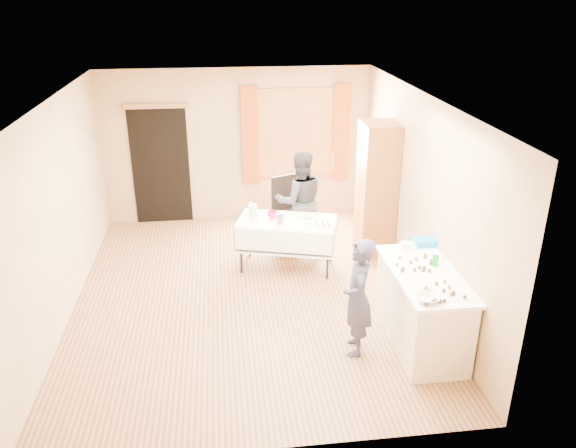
{
  "coord_description": "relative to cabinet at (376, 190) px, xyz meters",
  "views": [
    {
      "loc": [
        -0.29,
        -6.56,
        3.83
      ],
      "look_at": [
        0.53,
        0.0,
        1.0
      ],
      "focal_mm": 35.0,
      "sensor_mm": 36.0,
      "label": 1
    }
  ],
  "objects": [
    {
      "name": "wall_right",
      "position": [
        0.27,
        -1.09,
        0.29
      ],
      "size": [
        0.02,
        5.5,
        2.6
      ],
      "primitive_type": "cube",
      "color": "tan",
      "rests_on": "floor"
    },
    {
      "name": "chair",
      "position": [
        -1.24,
        0.51,
        -0.69
      ],
      "size": [
        0.58,
        0.58,
        1.07
      ],
      "rotation": [
        0.0,
        0.0,
        0.4
      ],
      "color": "black",
      "rests_on": "floor"
    },
    {
      "name": "wall_back",
      "position": [
        -1.99,
        1.67,
        0.29
      ],
      "size": [
        4.5,
        0.02,
        2.6
      ],
      "primitive_type": "cube",
      "color": "tan",
      "rests_on": "floor"
    },
    {
      "name": "door_lintel",
      "position": [
        -3.29,
        1.61,
        1.01
      ],
      "size": [
        1.05,
        0.06,
        0.08
      ],
      "primitive_type": "cube",
      "color": "olive",
      "rests_on": "wall_back"
    },
    {
      "name": "pastry_tray",
      "position": [
        -0.92,
        -0.64,
        -0.25
      ],
      "size": [
        0.33,
        0.28,
        0.02
      ],
      "primitive_type": "cube",
      "rotation": [
        0.0,
        0.0,
        -0.33
      ],
      "color": "white",
      "rests_on": "party_table"
    },
    {
      "name": "curtain_right",
      "position": [
        -0.21,
        1.58,
        0.49
      ],
      "size": [
        0.28,
        0.06,
        1.65
      ],
      "primitive_type": "cube",
      "color": "#A44718",
      "rests_on": "wall_back"
    },
    {
      "name": "wall_left",
      "position": [
        -4.25,
        -1.09,
        0.29
      ],
      "size": [
        0.02,
        5.5,
        2.6
      ],
      "primitive_type": "cube",
      "color": "tan",
      "rests_on": "floor"
    },
    {
      "name": "mixing_bowl",
      "position": [
        -0.29,
        -3.0,
        -0.07
      ],
      "size": [
        0.31,
        0.31,
        0.06
      ],
      "primitive_type": "imported",
      "rotation": [
        0.0,
        0.0,
        -0.18
      ],
      "color": "white",
      "rests_on": "counter"
    },
    {
      "name": "party_table",
      "position": [
        -1.39,
        -0.37,
        -0.56
      ],
      "size": [
        1.53,
        1.07,
        0.75
      ],
      "rotation": [
        0.0,
        0.0,
        -0.27
      ],
      "color": "black",
      "rests_on": "floor"
    },
    {
      "name": "soda_can",
      "position": [
        0.06,
        -2.27,
        -0.04
      ],
      "size": [
        0.08,
        0.08,
        0.12
      ],
      "primitive_type": "cylinder",
      "rotation": [
        0.0,
        0.0,
        -0.34
      ],
      "color": "#019015",
      "rests_on": "counter"
    },
    {
      "name": "pitcher",
      "position": [
        -1.85,
        -0.32,
        -0.15
      ],
      "size": [
        0.14,
        0.14,
        0.22
      ],
      "primitive_type": "cylinder",
      "rotation": [
        0.0,
        0.0,
        -0.4
      ],
      "color": "silver",
      "rests_on": "party_table"
    },
    {
      "name": "window_frame",
      "position": [
        -0.99,
        1.63,
        0.49
      ],
      "size": [
        1.32,
        0.06,
        1.52
      ],
      "primitive_type": "cube",
      "color": "olive",
      "rests_on": "wall_back"
    },
    {
      "name": "bottle",
      "position": [
        -1.88,
        -0.03,
        -0.18
      ],
      "size": [
        0.08,
        0.08,
        0.17
      ],
      "primitive_type": "imported",
      "rotation": [
        0.0,
        0.0,
        0.01
      ],
      "color": "white",
      "rests_on": "party_table"
    },
    {
      "name": "curtain_left",
      "position": [
        -1.77,
        1.58,
        0.49
      ],
      "size": [
        0.28,
        0.06,
        1.65
      ],
      "primitive_type": "cube",
      "color": "#A44718",
      "rests_on": "wall_back"
    },
    {
      "name": "cup_red",
      "position": [
        -1.59,
        -0.27,
        -0.21
      ],
      "size": [
        0.23,
        0.23,
        0.11
      ],
      "primitive_type": "imported",
      "rotation": [
        0.0,
        0.0,
        -0.4
      ],
      "color": "#B21C3B",
      "rests_on": "party_table"
    },
    {
      "name": "blue_basket",
      "position": [
        0.16,
        -1.73,
        -0.06
      ],
      "size": [
        0.31,
        0.21,
        0.08
      ],
      "primitive_type": "cube",
      "rotation": [
        0.0,
        0.0,
        0.05
      ],
      "color": "#0C85CC",
      "rests_on": "counter"
    },
    {
      "name": "ceiling",
      "position": [
        -1.99,
        -1.09,
        1.6
      ],
      "size": [
        4.5,
        5.5,
        0.02
      ],
      "primitive_type": "cube",
      "color": "white",
      "rests_on": "floor"
    },
    {
      "name": "window_pane",
      "position": [
        -0.99,
        1.62,
        0.49
      ],
      "size": [
        1.2,
        0.02,
        1.4
      ],
      "primitive_type": "cube",
      "color": "white",
      "rests_on": "wall_back"
    },
    {
      "name": "woman",
      "position": [
        -1.11,
        0.26,
        -0.23
      ],
      "size": [
        0.83,
        0.68,
        1.57
      ],
      "primitive_type": "imported",
      "rotation": [
        0.0,
        0.0,
        3.19
      ],
      "color": "black",
      "rests_on": "floor"
    },
    {
      "name": "counter",
      "position": [
        -0.1,
        -2.42,
        -0.56
      ],
      "size": [
        0.71,
        1.51,
        0.91
      ],
      "color": "#F6EBCB",
      "rests_on": "floor"
    },
    {
      "name": "floor",
      "position": [
        -1.99,
        -1.09,
        -1.02
      ],
      "size": [
        4.5,
        5.5,
        0.02
      ],
      "primitive_type": "cube",
      "color": "#9E7047",
      "rests_on": "ground"
    },
    {
      "name": "foam_block",
      "position": [
        -0.11,
        -1.81,
        -0.06
      ],
      "size": [
        0.17,
        0.13,
        0.08
      ],
      "primitive_type": "cube",
      "rotation": [
        0.0,
        0.0,
        -0.19
      ],
      "color": "white",
      "rests_on": "counter"
    },
    {
      "name": "cake_balls",
      "position": [
        -0.13,
        -2.58,
        -0.08
      ],
      "size": [
        0.51,
        1.08,
        0.04
      ],
      "color": "#3F2314",
      "rests_on": "counter"
    },
    {
      "name": "doorway",
      "position": [
        -3.29,
        1.64,
        -0.01
      ],
      "size": [
        0.95,
        0.04,
        2.0
      ],
      "primitive_type": "cube",
      "color": "black",
      "rests_on": "floor"
    },
    {
      "name": "girl",
      "position": [
        -0.87,
        -2.48,
        -0.33
      ],
      "size": [
        0.61,
        0.49,
        1.37
      ],
      "primitive_type": "imported",
      "rotation": [
        0.0,
        0.0,
        -1.74
      ],
      "color": "#2A2B48",
      "rests_on": "floor"
    },
    {
      "name": "cabinet",
      "position": [
        0.0,
        0.0,
        0.0
      ],
      "size": [
        0.5,
        0.6,
        2.02
      ],
      "primitive_type": "cube",
      "color": "brown",
      "rests_on": "floor"
    },
    {
      "name": "wall_front",
      "position": [
        -1.99,
        -3.85,
        0.29
      ],
      "size": [
        4.5,
        0.02,
        2.6
      ],
      "primitive_type": "cube",
      "color": "tan",
      "rests_on": "floor"
    },
    {
      "name": "small_bowl",
      "position": [
        -1.06,
        -0.33,
        -0.24
      ],
      "size": [
        0.21,
        0.21,
        0.05
      ],
      "primitive_type": "imported",
      "rotation": [
        0.0,
        0.0,
        -0.16
      ],
      "color": "white",
      "rests_on": "party_table"
    },
    {
      "name": "cup_rainbow",
      "position": [
        -1.5,
        -0.48,
        -0.2
      ],
      "size": [
        0.23,
        0.23,
        0.12
      ],
      "primitive_type": "imported",
      "rotation": [
        0.0,
        0.0,
        -0.45
      ],
      "color": "red",
      "rests_on": "party_table"
    }
  ]
}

